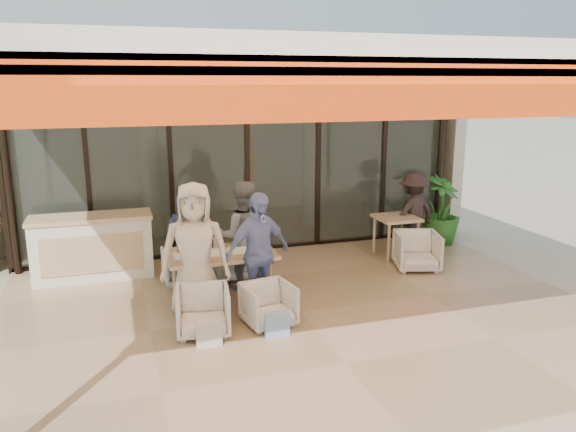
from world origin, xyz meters
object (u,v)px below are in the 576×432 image
diner_navy (186,244)px  side_table (396,222)px  diner_cream (195,252)px  chair_far_right (236,257)px  dining_table (221,256)px  chair_near_right (268,303)px  standing_woman (413,213)px  chair_far_left (183,264)px  potted_palm (441,210)px  chair_near_left (203,309)px  diner_grey (243,236)px  host_counter (93,247)px  diner_periwinkle (258,253)px  side_chair (417,249)px

diner_navy → side_table: (3.79, 0.71, -0.13)m
diner_cream → chair_far_right: bearing=70.3°
dining_table → chair_far_right: (0.43, 0.94, -0.34)m
chair_near_right → standing_woman: (3.38, 2.30, 0.43)m
chair_far_left → potted_palm: (4.99, 0.67, 0.36)m
chair_near_left → chair_near_right: bearing=7.6°
chair_near_right → diner_grey: (0.00, 1.40, 0.52)m
dining_table → diner_cream: bearing=-132.3°
potted_palm → chair_far_right: bearing=-170.8°
diner_navy → side_table: bearing=-147.8°
diner_cream → diner_navy: bearing=101.2°
diner_navy → diner_cream: (0.00, -0.90, 0.15)m
chair_near_left → diner_cream: size_ratio=0.36×
host_counter → side_table: host_counter is taller
diner_grey → diner_cream: diner_cream is taller
diner_navy → diner_periwinkle: size_ratio=0.93×
host_counter → dining_table: 2.35m
host_counter → chair_near_right: size_ratio=2.99×
dining_table → chair_near_right: 1.11m
chair_far_right → standing_woman: bearing=-172.0°
chair_far_left → standing_woman: (4.22, 0.40, 0.42)m
chair_far_left → chair_far_right: size_ratio=0.90×
chair_far_left → diner_periwinkle: size_ratio=0.38×
dining_table → potted_palm: potted_palm is taller
chair_far_left → chair_near_left: 1.90m
diner_navy → diner_periwinkle: 1.23m
chair_far_left → diner_cream: diner_cream is taller
diner_cream → standing_woman: size_ratio=1.25×
side_table → side_chair: (0.00, -0.75, -0.28)m
diner_periwinkle → side_table: 3.37m
side_table → standing_woman: 0.48m
chair_far_left → chair_near_left: (0.00, -1.90, 0.02)m
side_chair → standing_woman: bearing=81.7°
standing_woman → diner_cream: bearing=9.4°
chair_near_right → diner_navy: size_ratio=0.40×
host_counter → diner_cream: size_ratio=1.01×
dining_table → diner_periwinkle: diner_periwinkle is taller
diner_navy → standing_woman: diner_navy is taller
diner_periwinkle → potted_palm: diner_periwinkle is taller
diner_grey → diner_cream: 1.23m
dining_table → chair_near_right: (0.43, -0.96, -0.38)m
chair_near_left → potted_palm: (4.99, 2.57, 0.34)m
diner_navy → standing_woman: bearing=-146.4°
host_counter → chair_far_right: (2.17, -0.62, -0.18)m
host_counter → diner_periwinkle: bearing=-43.0°
diner_grey → potted_palm: diner_grey is taller
chair_far_right → potted_palm: potted_palm is taller
host_counter → side_table: (5.12, -0.41, 0.11)m
host_counter → potted_palm: potted_palm is taller
diner_navy → host_counter: bearing=-18.7°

